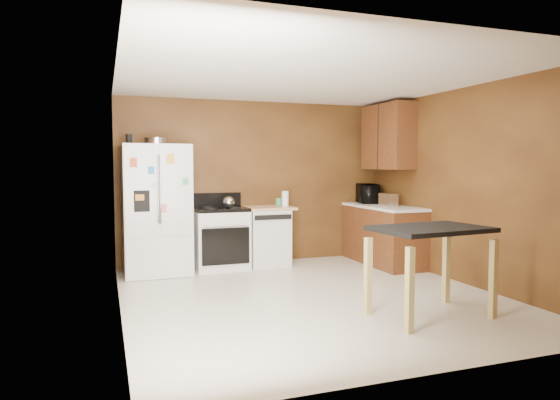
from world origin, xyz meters
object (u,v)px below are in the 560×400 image
roasting_pan (157,141)px  toaster (388,200)px  dishwasher (267,235)px  paper_towel (285,199)px  gas_range (220,237)px  pen_cup (129,139)px  island (431,242)px  refrigerator (157,210)px  kettle (229,202)px  green_canister (279,202)px  microwave (368,194)px

roasting_pan → toaster: roasting_pan is taller
toaster → dishwasher: toaster is taller
paper_towel → gas_range: 1.12m
pen_cup → island: pen_cup is taller
roasting_pan → dishwasher: (1.61, 0.11, -1.39)m
refrigerator → dishwasher: 1.69m
paper_towel → refrigerator: (-1.88, 0.04, -0.11)m
roasting_pan → paper_towel: 2.04m
kettle → toaster: size_ratio=0.63×
green_canister → island: size_ratio=0.10×
roasting_pan → green_canister: 2.05m
dishwasher → paper_towel: bearing=-25.8°
kettle → dishwasher: kettle is taller
kettle → refrigerator: (-1.01, 0.06, -0.08)m
pen_cup → dishwasher: pen_cup is taller
kettle → refrigerator: refrigerator is taller
microwave → dishwasher: (-1.74, -0.03, -0.59)m
pen_cup → refrigerator: (0.35, 0.09, -0.96)m
pen_cup → green_canister: (2.21, 0.25, -0.92)m
paper_towel → roasting_pan: bearing=179.6°
kettle → toaster: toaster is taller
toaster → dishwasher: (-1.69, 0.68, -0.55)m
refrigerator → island: size_ratio=1.54×
kettle → gas_range: gas_range is taller
kettle → pen_cup: bearing=-179.0°
kettle → dishwasher: 0.83m
roasting_pan → kettle: roasting_pan is taller
kettle → green_canister: (0.85, 0.22, -0.04)m
pen_cup → kettle: (1.36, 0.02, -0.88)m
gas_range → dishwasher: (0.72, 0.02, -0.01)m
paper_towel → toaster: bearing=-21.2°
green_canister → dishwasher: (-0.22, -0.07, -0.50)m
pen_cup → gas_range: bearing=6.7°
pen_cup → toaster: (3.68, -0.51, -0.87)m
green_canister → roasting_pan: bearing=-174.3°
microwave → dishwasher: microwave is taller
green_canister → toaster: bearing=-27.2°
kettle → island: 3.18m
microwave → gas_range: size_ratio=0.46×
green_canister → microwave: 1.52m
paper_towel → island: (0.49, -2.89, -0.25)m
green_canister → refrigerator: bearing=-175.1°
refrigerator → gas_range: refrigerator is taller
kettle → toaster: 2.38m
pen_cup → green_canister: bearing=6.4°
green_canister → pen_cup: bearing=-173.6°
toaster → dishwasher: 1.90m
gas_range → island: size_ratio=0.94×
kettle → dishwasher: (0.62, 0.15, -0.53)m
microwave → gas_range: microwave is taller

